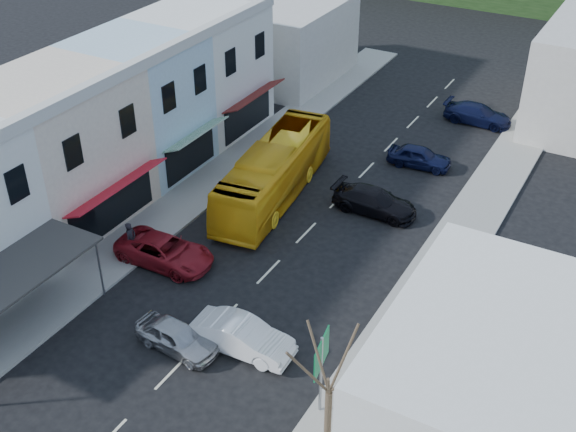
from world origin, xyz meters
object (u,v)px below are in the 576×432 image
at_px(street_tree, 329,392).
at_px(pedestrian_left, 131,240).
at_px(car_silver, 177,336).
at_px(direction_sign, 321,376).
at_px(car_red, 165,251).
at_px(traffic_signal, 530,71).
at_px(car_white, 243,338).
at_px(bus, 274,173).

bearing_deg(street_tree, pedestrian_left, 155.60).
distance_m(car_silver, pedestrian_left, 7.59).
distance_m(pedestrian_left, direction_sign, 14.00).
xyz_separation_m(car_red, traffic_signal, (11.07, 28.42, 2.02)).
distance_m(street_tree, traffic_signal, 35.36).
height_order(car_white, pedestrian_left, pedestrian_left).
bearing_deg(car_white, bus, 21.74).
xyz_separation_m(car_red, direction_sign, (11.36, -4.99, 1.24)).
bearing_deg(car_silver, traffic_signal, -7.08).
xyz_separation_m(pedestrian_left, traffic_signal, (12.89, 28.78, 1.72)).
distance_m(pedestrian_left, traffic_signal, 31.58).
xyz_separation_m(car_silver, car_white, (2.52, 1.31, 0.00)).
xyz_separation_m(bus, car_red, (-1.52, -8.40, -0.85)).
xyz_separation_m(car_white, car_red, (-6.84, 3.49, 0.00)).
height_order(bus, direction_sign, direction_sign).
bearing_deg(traffic_signal, street_tree, 104.57).
distance_m(bus, pedestrian_left, 9.39).
height_order(bus, traffic_signal, traffic_signal).
bearing_deg(car_red, pedestrian_left, 99.68).
height_order(pedestrian_left, direction_sign, direction_sign).
xyz_separation_m(bus, car_white, (5.32, -11.89, -0.85)).
height_order(direction_sign, street_tree, street_tree).
height_order(car_silver, direction_sign, direction_sign).
distance_m(bus, car_red, 8.58).
height_order(car_silver, pedestrian_left, pedestrian_left).
bearing_deg(pedestrian_left, bus, -27.00).
height_order(bus, street_tree, street_tree).
distance_m(direction_sign, street_tree, 2.75).
bearing_deg(traffic_signal, car_white, 94.55).
bearing_deg(car_red, bus, -11.70).
relative_size(pedestrian_left, direction_sign, 0.44).
bearing_deg(bus, traffic_signal, 56.95).
bearing_deg(car_white, car_silver, 115.08).
height_order(car_white, direction_sign, direction_sign).
relative_size(pedestrian_left, traffic_signal, 0.31).
bearing_deg(street_tree, car_silver, 165.76).
bearing_deg(car_white, direction_sign, -110.80).
bearing_deg(street_tree, car_white, 149.35).
relative_size(bus, direction_sign, 2.99).
xyz_separation_m(car_silver, street_tree, (8.28, -2.10, 2.78)).
xyz_separation_m(bus, car_silver, (2.80, -13.20, -0.85)).
bearing_deg(traffic_signal, pedestrian_left, 77.96).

